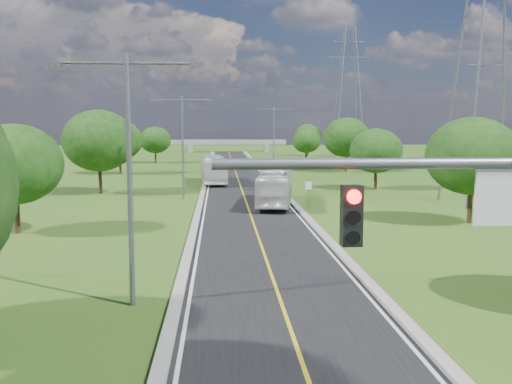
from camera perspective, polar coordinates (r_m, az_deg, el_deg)
ground at (r=70.99m, az=-1.68°, el=0.90°), size 260.00×260.00×0.00m
road at (r=76.96m, az=-1.84°, el=1.38°), size 8.00×150.00×0.06m
curb_left at (r=76.93m, az=-5.00°, el=1.42°), size 0.50×150.00×0.22m
curb_right at (r=77.20m, az=1.32°, el=1.46°), size 0.50×150.00×0.22m
speed_limit_sign at (r=49.49m, az=5.25°, el=0.18°), size 0.55×0.09×2.40m
overpass at (r=150.67m, az=-2.76°, el=4.93°), size 30.00×3.00×3.20m
streetlight_near_left at (r=22.89m, az=-12.58°, el=3.31°), size 5.90×0.25×10.00m
streetlight_mid_left at (r=55.70m, az=-7.36°, el=5.37°), size 5.90×0.25×10.00m
streetlight_far_right at (r=88.99m, az=1.78°, el=5.93°), size 5.90×0.25×10.00m
power_tower_near at (r=56.59m, az=22.58°, el=13.12°), size 9.00×6.40×28.00m
power_tower_far at (r=128.94m, az=9.20°, el=9.69°), size 9.00×6.40×28.00m
tree_lb at (r=40.96m, az=-22.99°, el=2.57°), size 6.30×6.30×7.33m
tree_lc at (r=61.88m, az=-15.43°, el=4.97°), size 7.56×7.56×8.79m
tree_ld at (r=85.85m, az=-13.49°, el=5.05°), size 6.72×6.72×7.82m
tree_le at (r=109.28m, az=-10.05°, el=5.14°), size 5.88×5.88×6.84m
tree_rb at (r=44.64m, az=20.79°, el=3.37°), size 6.72×6.72×7.82m
tree_rc at (r=65.03m, az=11.93°, el=4.05°), size 5.88×5.88×6.84m
tree_rd at (r=88.76m, az=9.02°, el=5.41°), size 7.14×7.14×8.30m
tree_re at (r=111.92m, az=5.05°, el=5.10°), size 5.46×5.46×6.35m
tree_rf at (r=132.20m, az=5.24°, el=5.62°), size 6.30×6.30×7.33m
bus_outbound at (r=51.15m, az=1.94°, el=0.50°), size 4.41×11.83×3.22m
bus_inbound at (r=70.73m, az=-4.27°, el=2.25°), size 3.41×11.96×3.29m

